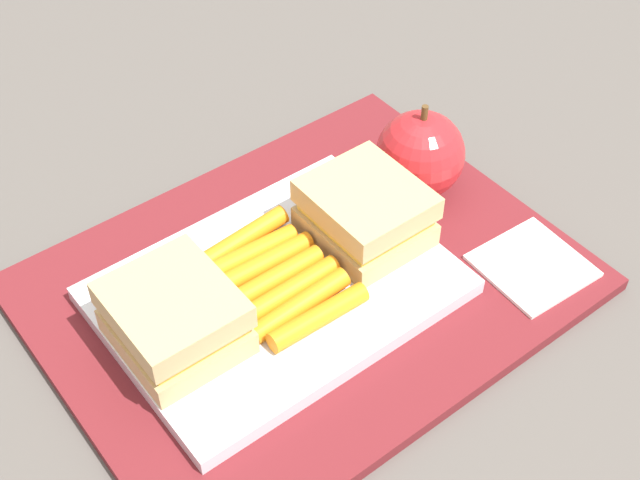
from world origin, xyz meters
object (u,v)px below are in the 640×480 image
(apple, at_px, (420,154))
(paper_napkin, at_px, (532,266))
(carrot_sticks_bundle, at_px, (276,277))
(food_tray, at_px, (277,290))
(sandwich_half_left, at_px, (174,318))
(sandwich_half_right, at_px, (365,213))

(apple, height_order, paper_napkin, apple)
(carrot_sticks_bundle, distance_m, apple, 0.15)
(food_tray, xyz_separation_m, apple, (0.15, 0.02, 0.03))
(food_tray, xyz_separation_m, sandwich_half_left, (-0.08, 0.00, 0.03))
(sandwich_half_right, distance_m, carrot_sticks_bundle, 0.08)
(sandwich_half_right, height_order, paper_napkin, sandwich_half_right)
(sandwich_half_right, xyz_separation_m, paper_napkin, (0.08, -0.09, -0.03))
(carrot_sticks_bundle, height_order, apple, apple)
(food_tray, height_order, paper_napkin, food_tray)
(sandwich_half_left, distance_m, carrot_sticks_bundle, 0.08)
(sandwich_half_right, xyz_separation_m, carrot_sticks_bundle, (-0.08, 0.00, -0.02))
(food_tray, distance_m, paper_napkin, 0.18)
(apple, distance_m, paper_napkin, 0.12)
(sandwich_half_left, height_order, apple, apple)
(sandwich_half_right, distance_m, apple, 0.08)
(paper_napkin, bearing_deg, sandwich_half_left, 159.36)
(food_tray, relative_size, paper_napkin, 3.29)
(apple, relative_size, paper_napkin, 1.13)
(food_tray, relative_size, apple, 2.91)
(food_tray, height_order, sandwich_half_right, sandwich_half_right)
(sandwich_half_left, relative_size, sandwich_half_right, 1.00)
(carrot_sticks_bundle, relative_size, apple, 1.31)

